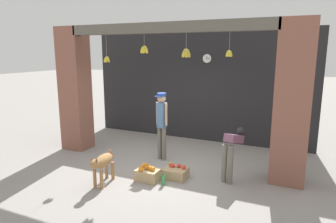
{
  "coord_description": "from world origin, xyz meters",
  "views": [
    {
      "loc": [
        2.95,
        -6.17,
        2.74
      ],
      "look_at": [
        0.0,
        0.37,
        1.28
      ],
      "focal_mm": 32.0,
      "sensor_mm": 36.0,
      "label": 1
    }
  ],
  "objects_px": {
    "fruit_crate_oranges": "(148,174)",
    "wall_clock": "(207,58)",
    "shopkeeper": "(162,120)",
    "worker_stooping": "(233,147)",
    "dog": "(103,163)",
    "fruit_crate_apples": "(176,172)",
    "water_bottle": "(163,180)"
  },
  "relations": [
    {
      "from": "fruit_crate_oranges",
      "to": "wall_clock",
      "type": "height_order",
      "value": "wall_clock"
    },
    {
      "from": "fruit_crate_oranges",
      "to": "wall_clock",
      "type": "bearing_deg",
      "value": 85.73
    },
    {
      "from": "shopkeeper",
      "to": "worker_stooping",
      "type": "bearing_deg",
      "value": 179.08
    },
    {
      "from": "worker_stooping",
      "to": "wall_clock",
      "type": "relative_size",
      "value": 3.98
    },
    {
      "from": "dog",
      "to": "worker_stooping",
      "type": "relative_size",
      "value": 0.86
    },
    {
      "from": "fruit_crate_oranges",
      "to": "fruit_crate_apples",
      "type": "bearing_deg",
      "value": 37.14
    },
    {
      "from": "dog",
      "to": "shopkeeper",
      "type": "xyz_separation_m",
      "value": [
        0.49,
        1.82,
        0.56
      ]
    },
    {
      "from": "dog",
      "to": "fruit_crate_apples",
      "type": "relative_size",
      "value": 1.84
    },
    {
      "from": "dog",
      "to": "fruit_crate_oranges",
      "type": "height_order",
      "value": "dog"
    },
    {
      "from": "shopkeeper",
      "to": "worker_stooping",
      "type": "height_order",
      "value": "shopkeeper"
    },
    {
      "from": "shopkeeper",
      "to": "fruit_crate_apples",
      "type": "relative_size",
      "value": 3.44
    },
    {
      "from": "dog",
      "to": "wall_clock",
      "type": "bearing_deg",
      "value": 158.68
    },
    {
      "from": "shopkeeper",
      "to": "wall_clock",
      "type": "height_order",
      "value": "wall_clock"
    },
    {
      "from": "worker_stooping",
      "to": "wall_clock",
      "type": "bearing_deg",
      "value": 131.32
    },
    {
      "from": "water_bottle",
      "to": "fruit_crate_apples",
      "type": "bearing_deg",
      "value": 78.78
    },
    {
      "from": "fruit_crate_oranges",
      "to": "water_bottle",
      "type": "height_order",
      "value": "fruit_crate_oranges"
    },
    {
      "from": "fruit_crate_apples",
      "to": "water_bottle",
      "type": "bearing_deg",
      "value": -101.22
    },
    {
      "from": "worker_stooping",
      "to": "fruit_crate_apples",
      "type": "relative_size",
      "value": 2.15
    },
    {
      "from": "dog",
      "to": "shopkeeper",
      "type": "distance_m",
      "value": 1.96
    },
    {
      "from": "worker_stooping",
      "to": "fruit_crate_oranges",
      "type": "xyz_separation_m",
      "value": [
        -1.63,
        -0.8,
        -0.57
      ]
    },
    {
      "from": "shopkeeper",
      "to": "fruit_crate_apples",
      "type": "bearing_deg",
      "value": 143.23
    },
    {
      "from": "dog",
      "to": "water_bottle",
      "type": "relative_size",
      "value": 3.72
    },
    {
      "from": "fruit_crate_apples",
      "to": "wall_clock",
      "type": "distance_m",
      "value": 3.81
    },
    {
      "from": "shopkeeper",
      "to": "dog",
      "type": "bearing_deg",
      "value": 87.74
    },
    {
      "from": "dog",
      "to": "worker_stooping",
      "type": "height_order",
      "value": "worker_stooping"
    },
    {
      "from": "dog",
      "to": "water_bottle",
      "type": "distance_m",
      "value": 1.31
    },
    {
      "from": "worker_stooping",
      "to": "wall_clock",
      "type": "height_order",
      "value": "wall_clock"
    },
    {
      "from": "worker_stooping",
      "to": "water_bottle",
      "type": "relative_size",
      "value": 4.35
    },
    {
      "from": "shopkeeper",
      "to": "wall_clock",
      "type": "xyz_separation_m",
      "value": [
        0.51,
        2.06,
        1.49
      ]
    },
    {
      "from": "dog",
      "to": "fruit_crate_oranges",
      "type": "relative_size",
      "value": 1.89
    },
    {
      "from": "shopkeeper",
      "to": "water_bottle",
      "type": "distance_m",
      "value": 1.76
    },
    {
      "from": "worker_stooping",
      "to": "water_bottle",
      "type": "bearing_deg",
      "value": -131.9
    }
  ]
}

